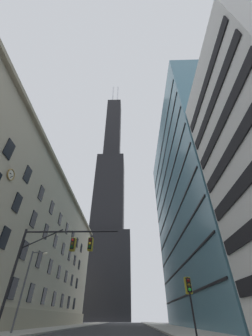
{
  "coord_description": "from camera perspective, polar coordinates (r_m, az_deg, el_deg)",
  "views": [
    {
      "loc": [
        2.81,
        -13.37,
        1.22
      ],
      "look_at": [
        1.72,
        28.07,
        32.65
      ],
      "focal_mm": 21.26,
      "sensor_mm": 36.0,
      "label": 1
    }
  ],
  "objects": [
    {
      "name": "glass_office_midrise",
      "position": [
        46.03,
        22.09,
        -8.56
      ],
      "size": [
        15.96,
        38.61,
        42.49
      ],
      "color": "teal",
      "rests_on": "ground"
    },
    {
      "name": "traffic_light_near_right",
      "position": [
        17.15,
        17.54,
        -30.05
      ],
      "size": [
        0.4,
        0.63,
        3.49
      ],
      "color": "black",
      "rests_on": "sidewalk_right"
    },
    {
      "name": "station_building",
      "position": [
        44.17,
        -28.3,
        -18.49
      ],
      "size": [
        14.74,
        59.9,
        24.72
      ],
      "color": "#B2A88E",
      "rests_on": "ground"
    },
    {
      "name": "street_lamppost",
      "position": [
        26.06,
        -26.35,
        -26.89
      ],
      "size": [
        1.89,
        0.32,
        7.17
      ],
      "color": "#47474C",
      "rests_on": "sidewalk_left"
    },
    {
      "name": "dark_skyscraper",
      "position": [
        120.07,
        -4.99,
        -12.1
      ],
      "size": [
        24.97,
        24.97,
        184.14
      ],
      "color": "black",
      "rests_on": "ground"
    },
    {
      "name": "traffic_signal_mast",
      "position": [
        18.73,
        -19.21,
        -22.35
      ],
      "size": [
        8.32,
        0.63,
        7.4
      ],
      "color": "black",
      "rests_on": "sidewalk_left"
    }
  ]
}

